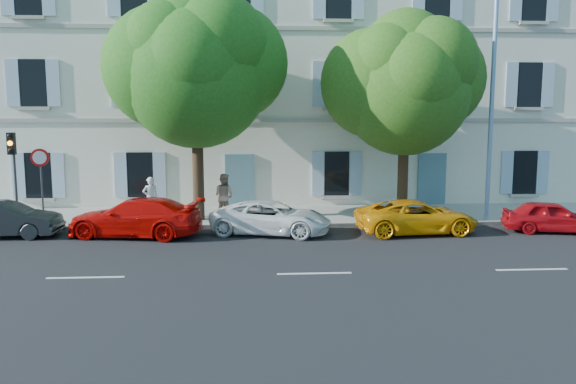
{
  "coord_description": "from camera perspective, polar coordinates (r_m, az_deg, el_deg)",
  "views": [
    {
      "loc": [
        -1.65,
        -18.49,
        4.16
      ],
      "look_at": [
        -0.32,
        2.0,
        1.4
      ],
      "focal_mm": 35.0,
      "sensor_mm": 36.0,
      "label": 1
    }
  ],
  "objects": [
    {
      "name": "street_lamp",
      "position": [
        22.91,
        20.2,
        9.26
      ],
      "size": [
        0.47,
        1.83,
        8.53
      ],
      "color": "#7293BF",
      "rests_on": "sidewalk"
    },
    {
      "name": "traffic_light",
      "position": [
        22.9,
        -26.17,
        3.07
      ],
      "size": [
        0.27,
        0.39,
        3.44
      ],
      "color": "#383A3D",
      "rests_on": "sidewalk"
    },
    {
      "name": "building",
      "position": [
        28.79,
        -0.43,
        11.32
      ],
      "size": [
        28.0,
        7.0,
        12.0
      ],
      "primitive_type": "cube",
      "color": "silver",
      "rests_on": "ground"
    },
    {
      "name": "pedestrian_a",
      "position": [
        22.79,
        -13.79,
        -0.58
      ],
      "size": [
        0.71,
        0.6,
        1.66
      ],
      "primitive_type": "imported",
      "rotation": [
        0.0,
        0.0,
        3.54
      ],
      "color": "silver",
      "rests_on": "sidewalk"
    },
    {
      "name": "car_white_coupe",
      "position": [
        20.01,
        -1.71,
        -2.62
      ],
      "size": [
        4.63,
        3.0,
        1.19
      ],
      "primitive_type": "imported",
      "rotation": [
        0.0,
        0.0,
        1.31
      ],
      "color": "white",
      "rests_on": "ground"
    },
    {
      "name": "car_yellow_supercar",
      "position": [
        20.65,
        12.93,
        -2.46
      ],
      "size": [
        4.49,
        2.37,
        1.2
      ],
      "primitive_type": "imported",
      "rotation": [
        0.0,
        0.0,
        1.66
      ],
      "color": "orange",
      "rests_on": "ground"
    },
    {
      "name": "sidewalk",
      "position": [
        23.36,
        0.39,
        -2.41
      ],
      "size": [
        36.0,
        4.5,
        0.15
      ],
      "primitive_type": "cube",
      "color": "#A09E96",
      "rests_on": "ground"
    },
    {
      "name": "pedestrian_b",
      "position": [
        22.44,
        -6.54,
        -0.38
      ],
      "size": [
        1.08,
        1.0,
        1.78
      ],
      "primitive_type": "imported",
      "rotation": [
        0.0,
        0.0,
        2.65
      ],
      "color": "tan",
      "rests_on": "sidewalk"
    },
    {
      "name": "car_red_hatchback",
      "position": [
        22.45,
        25.21,
        -2.28
      ],
      "size": [
        3.57,
        2.02,
        1.14
      ],
      "primitive_type": "imported",
      "rotation": [
        0.0,
        0.0,
        1.36
      ],
      "color": "#A90A10",
      "rests_on": "ground"
    },
    {
      "name": "tree_right",
      "position": [
        22.61,
        11.81,
        10.05
      ],
      "size": [
        5.08,
        5.08,
        7.82
      ],
      "color": "#3A2819",
      "rests_on": "sidewalk"
    },
    {
      "name": "car_dark_sedan",
      "position": [
        21.82,
        -26.89,
        -2.51
      ],
      "size": [
        3.8,
        1.36,
        1.25
      ],
      "primitive_type": "imported",
      "rotation": [
        0.0,
        0.0,
        1.56
      ],
      "color": "black",
      "rests_on": "ground"
    },
    {
      "name": "car_red_coupe",
      "position": [
        20.31,
        -15.27,
        -2.5
      ],
      "size": [
        4.92,
        2.71,
        1.35
      ],
      "primitive_type": "imported",
      "rotation": [
        0.0,
        0.0,
        4.53
      ],
      "color": "#C50905",
      "rests_on": "ground"
    },
    {
      "name": "ground",
      "position": [
        19.02,
        1.35,
        -4.98
      ],
      "size": [
        90.0,
        90.0,
        0.0
      ],
      "primitive_type": "plane",
      "color": "black"
    },
    {
      "name": "kerb",
      "position": [
        21.23,
        0.81,
        -3.42
      ],
      "size": [
        36.0,
        0.16,
        0.16
      ],
      "primitive_type": "cube",
      "color": "#9E998E",
      "rests_on": "ground"
    },
    {
      "name": "tree_left",
      "position": [
        22.05,
        -9.33,
        11.62
      ],
      "size": [
        5.58,
        5.58,
        8.65
      ],
      "color": "#3A2819",
      "rests_on": "sidewalk"
    },
    {
      "name": "road_sign",
      "position": [
        22.55,
        -23.82,
        2.04
      ],
      "size": [
        0.66,
        0.15,
        2.85
      ],
      "color": "#383A3D",
      "rests_on": "sidewalk"
    }
  ]
}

